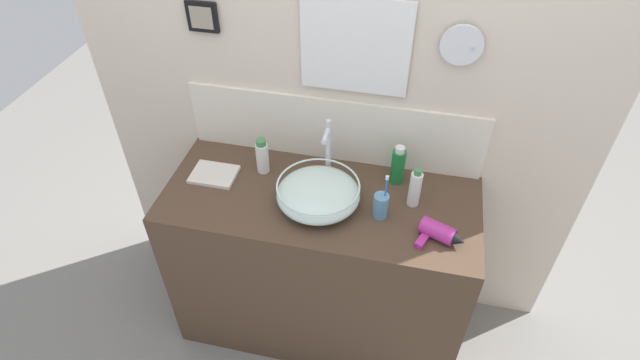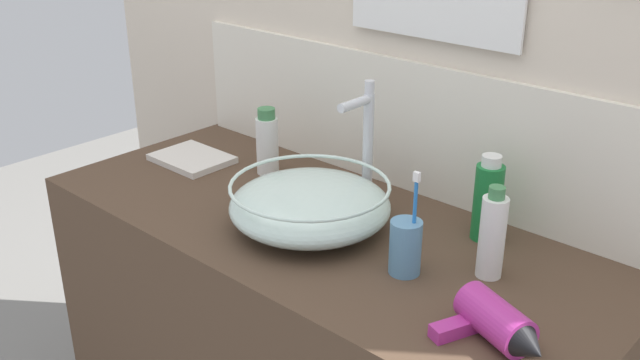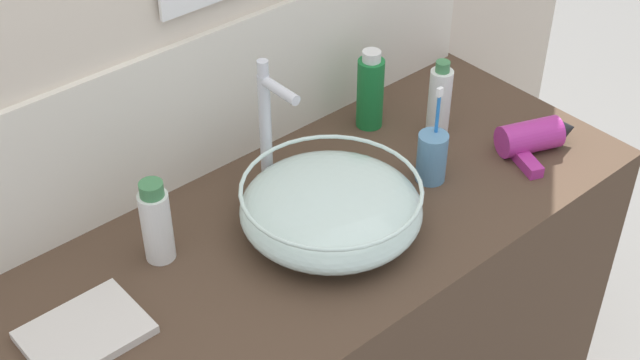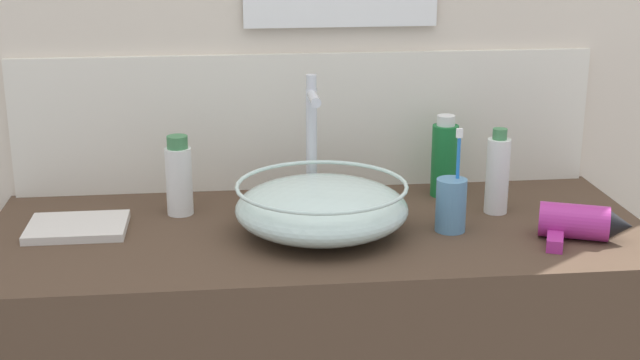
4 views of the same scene
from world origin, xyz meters
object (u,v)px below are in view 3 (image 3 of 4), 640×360
at_px(soap_dispenser, 156,223).
at_px(hand_towel, 85,332).
at_px(toothbrush_cup, 432,157).
at_px(hair_drier, 536,137).
at_px(shampoo_bottle, 439,102).
at_px(glass_bowl_sink, 331,207).
at_px(faucet, 268,119).
at_px(lotion_bottle, 370,91).

distance_m(soap_dispenser, hand_towel, 0.23).
bearing_deg(toothbrush_cup, hair_drier, -17.77).
distance_m(hair_drier, shampoo_bottle, 0.21).
relative_size(glass_bowl_sink, toothbrush_cup, 1.64).
height_order(faucet, hand_towel, faucet).
bearing_deg(hand_towel, faucet, 13.36).
relative_size(toothbrush_cup, soap_dispenser, 1.23).
height_order(shampoo_bottle, hand_towel, shampoo_bottle).
height_order(faucet, hair_drier, faucet).
bearing_deg(faucet, hair_drier, -28.82).
bearing_deg(shampoo_bottle, toothbrush_cup, -141.62).
xyz_separation_m(glass_bowl_sink, toothbrush_cup, (0.25, -0.01, 0.00)).
bearing_deg(shampoo_bottle, glass_bowl_sink, -167.55).
relative_size(faucet, shampoo_bottle, 1.55).
relative_size(faucet, lotion_bottle, 1.54).
height_order(glass_bowl_sink, soap_dispenser, soap_dispenser).
height_order(soap_dispenser, hand_towel, soap_dispenser).
bearing_deg(hand_towel, toothbrush_cup, -6.23).
distance_m(faucet, shampoo_bottle, 0.40).
bearing_deg(glass_bowl_sink, lotion_bottle, 35.13).
height_order(glass_bowl_sink, faucet, faucet).
distance_m(shampoo_bottle, hand_towel, 0.86).
bearing_deg(faucet, lotion_bottle, 5.22).
bearing_deg(hair_drier, faucet, 151.18).
relative_size(hair_drier, hand_towel, 0.99).
bearing_deg(shampoo_bottle, hair_drier, -56.43).
distance_m(faucet, soap_dispenser, 0.29).
relative_size(toothbrush_cup, lotion_bottle, 1.14).
distance_m(soap_dispenser, shampoo_bottle, 0.66).
bearing_deg(soap_dispenser, toothbrush_cup, -16.77).
xyz_separation_m(faucet, toothbrush_cup, (0.25, -0.19, -0.10)).
height_order(hair_drier, hand_towel, hair_drier).
height_order(toothbrush_cup, shampoo_bottle, toothbrush_cup).
bearing_deg(soap_dispenser, hand_towel, -157.87).
distance_m(glass_bowl_sink, soap_dispenser, 0.32).
xyz_separation_m(soap_dispenser, shampoo_bottle, (0.66, -0.06, 0.00)).
xyz_separation_m(hair_drier, lotion_bottle, (-0.20, 0.30, 0.05)).
relative_size(glass_bowl_sink, hand_towel, 1.76).
bearing_deg(faucet, shampoo_bottle, -14.52).
distance_m(lotion_bottle, hand_towel, 0.79).
bearing_deg(shampoo_bottle, hand_towel, -178.89).
height_order(glass_bowl_sink, toothbrush_cup, toothbrush_cup).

